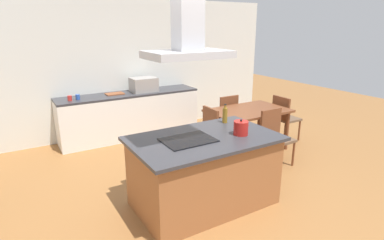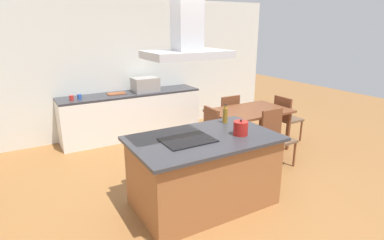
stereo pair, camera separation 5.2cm
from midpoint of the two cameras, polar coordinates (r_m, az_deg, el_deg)
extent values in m
plane|color=#936033|center=(5.34, -6.99, -7.42)|extent=(16.00, 16.00, 0.00)
cube|color=silver|center=(6.57, -13.75, 9.12)|extent=(7.20, 0.10, 2.70)
cube|color=#995B33|center=(3.96, 1.82, -9.53)|extent=(1.68, 0.99, 0.86)
cube|color=#333338|center=(3.78, 1.88, -3.41)|extent=(1.78, 1.09, 0.04)
cube|color=black|center=(3.66, -1.11, -3.67)|extent=(0.60, 0.44, 0.01)
cylinder|color=#B21E19|center=(3.87, 8.52, -1.44)|extent=(0.18, 0.18, 0.17)
sphere|color=black|center=(3.84, 8.58, -0.06)|extent=(0.03, 0.03, 0.03)
cone|color=#B21E19|center=(3.93, 9.77, -1.06)|extent=(0.06, 0.03, 0.04)
cylinder|color=olive|center=(4.31, 5.69, 0.85)|extent=(0.07, 0.07, 0.21)
cylinder|color=olive|center=(4.28, 5.73, 2.46)|extent=(0.03, 0.03, 0.04)
cylinder|color=black|center=(4.27, 5.74, 2.81)|extent=(0.03, 0.03, 0.01)
cube|color=white|center=(6.44, -11.35, 0.74)|extent=(2.78, 0.62, 0.86)
cube|color=#333338|center=(6.33, -11.59, 4.65)|extent=(2.78, 0.62, 0.04)
cube|color=#9E9993|center=(6.41, -9.04, 6.39)|extent=(0.50, 0.38, 0.28)
cylinder|color=red|center=(5.98, -21.63, 3.71)|extent=(0.08, 0.08, 0.09)
cylinder|color=#2D56B2|center=(6.03, -20.35, 3.96)|extent=(0.08, 0.08, 0.09)
cube|color=brown|center=(6.29, -14.15, 4.67)|extent=(0.34, 0.24, 0.02)
cube|color=brown|center=(5.64, 9.98, 1.66)|extent=(1.40, 0.90, 0.04)
cylinder|color=brown|center=(5.10, 7.15, -4.29)|extent=(0.06, 0.06, 0.71)
cylinder|color=brown|center=(5.91, 16.70, -1.90)|extent=(0.06, 0.06, 0.71)
cylinder|color=brown|center=(5.67, 2.57, -1.98)|extent=(0.06, 0.06, 0.71)
cylinder|color=brown|center=(6.40, 11.89, -0.09)|extent=(0.06, 0.06, 0.71)
cube|color=brown|center=(6.40, 16.67, 0.23)|extent=(0.42, 0.42, 0.04)
cube|color=brown|center=(6.20, 15.66, 2.10)|extent=(0.04, 0.42, 0.44)
cylinder|color=brown|center=(6.70, 16.44, -1.00)|extent=(0.04, 0.04, 0.41)
cylinder|color=brown|center=(6.48, 18.75, -1.84)|extent=(0.04, 0.04, 0.41)
cylinder|color=brown|center=(6.45, 14.25, -1.52)|extent=(0.04, 0.04, 0.41)
cylinder|color=brown|center=(6.22, 16.57, -2.41)|extent=(0.04, 0.04, 0.41)
cube|color=brown|center=(5.16, 1.31, -3.05)|extent=(0.42, 0.42, 0.04)
cube|color=brown|center=(5.18, 3.11, -0.18)|extent=(0.04, 0.42, 0.44)
cylinder|color=brown|center=(5.01, 0.64, -6.43)|extent=(0.04, 0.04, 0.41)
cylinder|color=brown|center=(5.29, -1.40, -5.10)|extent=(0.04, 0.04, 0.41)
cylinder|color=brown|center=(5.19, 4.04, -5.61)|extent=(0.04, 0.04, 0.41)
cylinder|color=brown|center=(5.47, 1.89, -4.37)|extent=(0.04, 0.04, 0.41)
cube|color=brown|center=(6.28, 5.41, 0.59)|extent=(0.42, 0.42, 0.04)
cube|color=brown|center=(6.07, 6.52, 2.32)|extent=(0.42, 0.04, 0.44)
cylinder|color=brown|center=(6.39, 3.10, -1.19)|extent=(0.04, 0.04, 0.41)
cylinder|color=brown|center=(6.59, 5.70, -0.68)|extent=(0.04, 0.04, 0.41)
cylinder|color=brown|center=(6.11, 4.98, -2.09)|extent=(0.04, 0.04, 0.41)
cylinder|color=brown|center=(6.32, 7.63, -1.53)|extent=(0.04, 0.04, 0.41)
cube|color=brown|center=(5.21, 15.16, -3.44)|extent=(0.42, 0.42, 0.04)
cube|color=brown|center=(5.26, 13.89, -0.38)|extent=(0.42, 0.04, 0.44)
cylinder|color=brown|center=(5.31, 17.73, -5.90)|extent=(0.04, 0.04, 0.41)
cylinder|color=brown|center=(5.06, 14.98, -6.81)|extent=(0.04, 0.04, 0.41)
cylinder|color=brown|center=(5.53, 14.97, -4.72)|extent=(0.04, 0.04, 0.41)
cylinder|color=brown|center=(5.29, 12.21, -5.52)|extent=(0.04, 0.04, 0.41)
cube|color=#ADADB2|center=(3.44, -1.21, 11.87)|extent=(0.90, 0.55, 0.08)
cube|color=#ADADB2|center=(3.42, -1.25, 18.39)|extent=(0.28, 0.24, 0.70)
camera|label=1|loc=(0.03, -90.36, -0.11)|focal=29.25mm
camera|label=2|loc=(0.03, 89.64, 0.11)|focal=29.25mm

